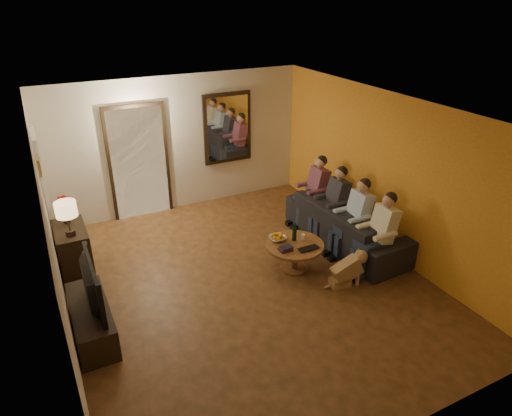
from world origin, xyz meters
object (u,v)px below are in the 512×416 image
sofa (348,224)px  coffee_table (294,256)px  table_lamp (68,219)px  tv_stand (92,320)px  person_c (334,206)px  person_b (355,220)px  wine_bottle (294,232)px  person_d (314,193)px  laptop (310,250)px  bowl (278,238)px  dog (347,269)px  person_a (380,236)px  tv (85,286)px  dresser (74,251)px

sofa → coffee_table: sofa is taller
table_lamp → tv_stand: 1.58m
tv_stand → person_c: bearing=10.1°
person_b → wine_bottle: person_b is taller
table_lamp → wine_bottle: size_ratio=1.74×
wine_bottle → person_b: bearing=-4.9°
person_d → laptop: bearing=-125.1°
person_d → person_b: bearing=-90.0°
person_c → coffee_table: size_ratio=1.32×
bowl → wine_bottle: wine_bottle is taller
tv_stand → sofa: 4.34m
person_c → tv_stand: bearing=-169.9°
dog → person_a: bearing=16.1°
bowl → tv: bearing=-172.8°
table_lamp → bowl: size_ratio=2.08×
tv_stand → wine_bottle: (3.12, 0.24, 0.39)m
dresser → tv: tv is taller
person_a → person_c: size_ratio=1.00×
tv_stand → dog: size_ratio=2.33×
coffee_table → tv_stand: bearing=-177.3°
table_lamp → person_a: table_lamp is taller
sofa → person_a: bearing=171.3°
dog → coffee_table: 0.86m
tv → dog: tv is taller
dresser → table_lamp: size_ratio=1.61×
table_lamp → coffee_table: bearing=-21.4°
dog → bowl: (-0.65, 0.94, 0.20)m
tv_stand → wine_bottle: wine_bottle is taller
sofa → person_b: person_b is taller
dresser → sofa: 4.45m
sofa → coffee_table: bearing=101.4°
sofa → person_c: person_c is taller
tv_stand → bowl: (2.89, 0.36, 0.26)m
dresser → dog: size_ratio=1.56×
table_lamp → wine_bottle: 3.34m
person_d → wine_bottle: bearing=-134.7°
tv_stand → sofa: bearing=5.9°
tv → sofa: 4.35m
bowl → sofa: bearing=3.5°
sofa → person_d: bearing=3.9°
coffee_table → tv: bearing=-177.3°
person_a → person_d: same height
person_b → wine_bottle: bearing=175.1°
tv_stand → person_c: 4.30m
person_a → coffee_table: size_ratio=1.32×
tv_stand → person_d: 4.44m
person_d → coffee_table: person_d is taller
dresser → person_d: 4.22m
tv → person_a: bearing=-96.1°
dog → wine_bottle: 0.98m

